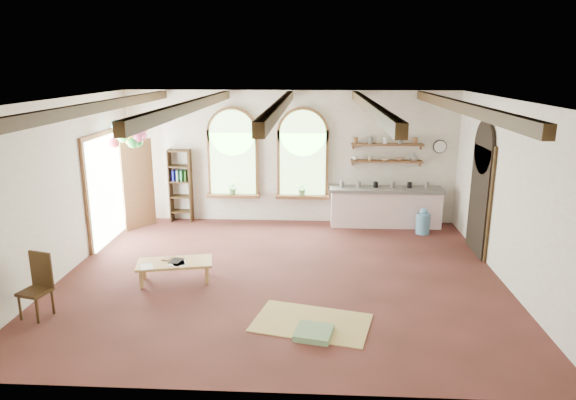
# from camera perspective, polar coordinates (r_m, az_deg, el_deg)

# --- Properties ---
(floor) EXTENTS (8.00, 8.00, 0.00)m
(floor) POSITION_cam_1_polar(r_m,az_deg,el_deg) (9.59, -0.78, -8.40)
(floor) COLOR #5A2925
(floor) RESTS_ON ground
(ceiling_beams) EXTENTS (6.20, 6.80, 0.18)m
(ceiling_beams) POSITION_cam_1_polar(r_m,az_deg,el_deg) (8.84, -0.85, 10.41)
(ceiling_beams) COLOR #352410
(ceiling_beams) RESTS_ON ceiling
(window_left) EXTENTS (1.30, 0.28, 2.20)m
(window_left) POSITION_cam_1_polar(r_m,az_deg,el_deg) (12.56, -6.15, 4.88)
(window_left) COLOR brown
(window_left) RESTS_ON floor
(window_right) EXTENTS (1.30, 0.28, 2.20)m
(window_right) POSITION_cam_1_polar(r_m,az_deg,el_deg) (12.41, 1.65, 4.84)
(window_right) COLOR brown
(window_right) RESTS_ON floor
(left_doorway) EXTENTS (0.10, 1.90, 2.50)m
(left_doorway) POSITION_cam_1_polar(r_m,az_deg,el_deg) (11.82, -19.65, 1.09)
(left_doorway) COLOR brown
(left_doorway) RESTS_ON floor
(right_doorway) EXTENTS (0.10, 1.30, 2.40)m
(right_doorway) POSITION_cam_1_polar(r_m,az_deg,el_deg) (11.14, 20.47, -0.05)
(right_doorway) COLOR black
(right_doorway) RESTS_ON floor
(kitchen_counter) EXTENTS (2.68, 0.62, 0.94)m
(kitchen_counter) POSITION_cam_1_polar(r_m,az_deg,el_deg) (12.55, 10.75, -0.72)
(kitchen_counter) COLOR beige
(kitchen_counter) RESTS_ON floor
(wall_shelf_lower) EXTENTS (1.70, 0.24, 0.04)m
(wall_shelf_lower) POSITION_cam_1_polar(r_m,az_deg,el_deg) (12.49, 10.89, 4.26)
(wall_shelf_lower) COLOR brown
(wall_shelf_lower) RESTS_ON wall_back
(wall_shelf_upper) EXTENTS (1.70, 0.24, 0.04)m
(wall_shelf_upper) POSITION_cam_1_polar(r_m,az_deg,el_deg) (12.42, 10.97, 6.07)
(wall_shelf_upper) COLOR brown
(wall_shelf_upper) RESTS_ON wall_back
(wall_clock) EXTENTS (0.32, 0.04, 0.32)m
(wall_clock) POSITION_cam_1_polar(r_m,az_deg,el_deg) (12.73, 16.53, 5.71)
(wall_clock) COLOR black
(wall_clock) RESTS_ON wall_back
(bookshelf) EXTENTS (0.53, 0.32, 1.80)m
(bookshelf) POSITION_cam_1_polar(r_m,az_deg,el_deg) (12.88, -11.85, 1.57)
(bookshelf) COLOR #352410
(bookshelf) RESTS_ON floor
(coffee_table) EXTENTS (1.41, 0.86, 0.37)m
(coffee_table) POSITION_cam_1_polar(r_m,az_deg,el_deg) (9.45, -12.48, -6.95)
(coffee_table) COLOR tan
(coffee_table) RESTS_ON floor
(side_chair) EXTENTS (0.49, 0.49, 1.01)m
(side_chair) POSITION_cam_1_polar(r_m,az_deg,el_deg) (8.91, -26.11, -9.83)
(side_chair) COLOR #352410
(side_chair) RESTS_ON floor
(floor_mat) EXTENTS (1.92, 1.44, 0.02)m
(floor_mat) POSITION_cam_1_polar(r_m,az_deg,el_deg) (7.96, 2.62, -13.44)
(floor_mat) COLOR #D8C66C
(floor_mat) RESTS_ON floor
(floor_cushion) EXTENTS (0.61, 0.61, 0.09)m
(floor_cushion) POSITION_cam_1_polar(r_m,az_deg,el_deg) (7.62, 2.88, -14.51)
(floor_cushion) COLOR #6F9567
(floor_cushion) RESTS_ON floor
(water_jug_a) EXTENTS (0.32, 0.32, 0.61)m
(water_jug_a) POSITION_cam_1_polar(r_m,az_deg,el_deg) (12.21, 14.77, -2.43)
(water_jug_a) COLOR #5892BC
(water_jug_a) RESTS_ON floor
(water_jug_b) EXTENTS (0.33, 0.33, 0.65)m
(water_jug_b) POSITION_cam_1_polar(r_m,az_deg,el_deg) (12.79, 15.46, -1.62)
(water_jug_b) COLOR #5892BC
(water_jug_b) RESTS_ON floor
(balloon_cluster) EXTENTS (0.75, 0.82, 1.15)m
(balloon_cluster) POSITION_cam_1_polar(r_m,az_deg,el_deg) (11.61, -17.26, 7.00)
(balloon_cluster) COLOR silver
(balloon_cluster) RESTS_ON floor
(table_book) EXTENTS (0.18, 0.24, 0.02)m
(table_book) POSITION_cam_1_polar(r_m,az_deg,el_deg) (9.63, -13.72, -6.28)
(table_book) COLOR olive
(table_book) RESTS_ON coffee_table
(tablet) EXTENTS (0.25, 0.31, 0.01)m
(tablet) POSITION_cam_1_polar(r_m,az_deg,el_deg) (9.45, -12.32, -6.61)
(tablet) COLOR black
(tablet) RESTS_ON coffee_table
(potted_plant_left) EXTENTS (0.27, 0.23, 0.30)m
(potted_plant_left) POSITION_cam_1_polar(r_m,az_deg,el_deg) (12.62, -6.13, 1.30)
(potted_plant_left) COLOR #598C4C
(potted_plant_left) RESTS_ON window_left
(potted_plant_right) EXTENTS (0.27, 0.23, 0.30)m
(potted_plant_right) POSITION_cam_1_polar(r_m,az_deg,el_deg) (12.46, 1.62, 1.21)
(potted_plant_right) COLOR #598C4C
(potted_plant_right) RESTS_ON window_right
(shelf_cup_a) EXTENTS (0.12, 0.10, 0.10)m
(shelf_cup_a) POSITION_cam_1_polar(r_m,az_deg,el_deg) (12.40, 7.45, 4.65)
(shelf_cup_a) COLOR white
(shelf_cup_a) RESTS_ON wall_shelf_lower
(shelf_cup_b) EXTENTS (0.10, 0.10, 0.09)m
(shelf_cup_b) POSITION_cam_1_polar(r_m,az_deg,el_deg) (12.43, 9.07, 4.60)
(shelf_cup_b) COLOR beige
(shelf_cup_b) RESTS_ON wall_shelf_lower
(shelf_bowl_a) EXTENTS (0.22, 0.22, 0.05)m
(shelf_bowl_a) POSITION_cam_1_polar(r_m,az_deg,el_deg) (12.47, 10.67, 4.47)
(shelf_bowl_a) COLOR beige
(shelf_bowl_a) RESTS_ON wall_shelf_lower
(shelf_bowl_b) EXTENTS (0.20, 0.20, 0.06)m
(shelf_bowl_b) POSITION_cam_1_polar(r_m,az_deg,el_deg) (12.52, 12.26, 4.45)
(shelf_bowl_b) COLOR #8C664C
(shelf_bowl_b) RESTS_ON wall_shelf_lower
(shelf_vase) EXTENTS (0.18, 0.18, 0.19)m
(shelf_vase) POSITION_cam_1_polar(r_m,az_deg,el_deg) (12.57, 13.86, 4.70)
(shelf_vase) COLOR slate
(shelf_vase) RESTS_ON wall_shelf_lower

